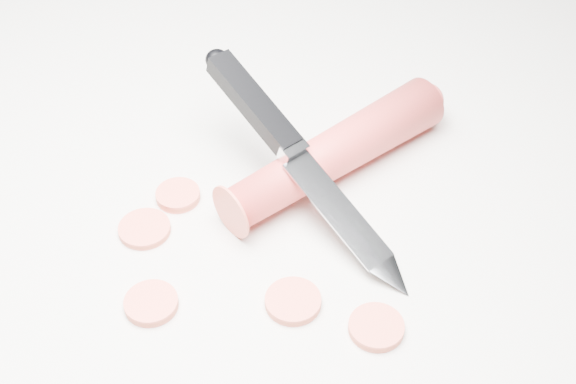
% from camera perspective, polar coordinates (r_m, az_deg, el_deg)
% --- Properties ---
extents(ground, '(2.40, 2.40, 0.00)m').
position_cam_1_polar(ground, '(0.60, -2.03, -2.01)').
color(ground, silver).
rests_on(ground, ground).
extents(carrot, '(0.13, 0.19, 0.04)m').
position_cam_1_polar(carrot, '(0.62, 3.35, 2.81)').
color(carrot, red).
rests_on(carrot, ground).
extents(carrot_slice_0, '(0.04, 0.04, 0.01)m').
position_cam_1_polar(carrot_slice_0, '(0.60, -10.17, -2.59)').
color(carrot_slice_0, '#F15844').
rests_on(carrot_slice_0, ground).
extents(carrot_slice_1, '(0.04, 0.04, 0.01)m').
position_cam_1_polar(carrot_slice_1, '(0.55, 0.36, -7.78)').
color(carrot_slice_1, '#F15844').
rests_on(carrot_slice_1, ground).
extents(carrot_slice_2, '(0.04, 0.04, 0.01)m').
position_cam_1_polar(carrot_slice_2, '(0.54, 6.30, -9.54)').
color(carrot_slice_2, '#F15844').
rests_on(carrot_slice_2, ground).
extents(carrot_slice_3, '(0.03, 0.03, 0.01)m').
position_cam_1_polar(carrot_slice_3, '(0.62, -7.83, -0.23)').
color(carrot_slice_3, '#F15844').
rests_on(carrot_slice_3, ground).
extents(carrot_slice_4, '(0.04, 0.04, 0.01)m').
position_cam_1_polar(carrot_slice_4, '(0.55, -9.71, -7.80)').
color(carrot_slice_4, '#F15844').
rests_on(carrot_slice_4, ground).
extents(kitchen_knife, '(0.21, 0.14, 0.08)m').
position_cam_1_polar(kitchen_knife, '(0.58, 1.20, 2.14)').
color(kitchen_knife, '#B8BBBF').
rests_on(kitchen_knife, ground).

